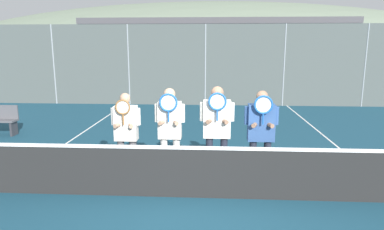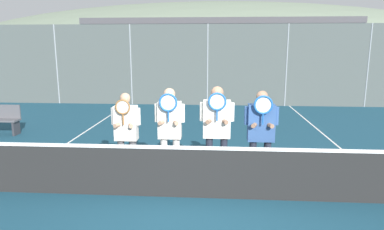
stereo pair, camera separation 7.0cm
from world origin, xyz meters
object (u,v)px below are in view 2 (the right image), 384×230
Objects in this scene: player_rightmost at (261,130)px; car_left_of_center at (198,79)px; player_leftmost at (126,131)px; car_far_left at (106,77)px; player_center_left at (170,127)px; car_center at (298,80)px; player_center_right at (217,125)px.

player_rightmost is 0.42× the size of car_left_of_center.
player_leftmost is 0.42× the size of car_far_left.
player_center_left is 1.65m from player_rightmost.
player_leftmost is 0.81m from player_center_left.
car_center is (3.11, 10.70, -0.13)m from player_rightmost.
player_center_right is at bearing -85.03° from car_left_of_center.
player_rightmost is (0.79, -0.07, -0.05)m from player_center_right.
car_center reaches higher than player_rightmost.
car_far_left reaches higher than player_center_left.
player_leftmost is 11.72m from car_far_left.
player_center_right is at bearing 2.89° from player_center_left.
player_center_right is at bearing -110.18° from car_center.
player_leftmost is 1.67m from player_center_right.
player_center_right is 0.43× the size of car_left_of_center.
player_center_right is 0.80m from player_rightmost.
player_center_left is 0.86m from player_center_right.
player_rightmost reaches higher than player_leftmost.
player_leftmost is at bearing 179.89° from player_rightmost.
car_center reaches higher than car_left_of_center.
player_center_right reaches higher than car_left_of_center.
player_leftmost is 0.93× the size of player_center_right.
player_leftmost is at bearing -177.71° from player_center_right.
player_center_right and car_center have the same top height.
player_rightmost is at bearing -5.14° from player_center_right.
car_far_left is (-3.97, 11.03, -0.03)m from player_leftmost.
car_center reaches higher than player_center_left.
player_leftmost is 11.02m from car_left_of_center.
player_rightmost reaches higher than car_left_of_center.
player_center_right reaches higher than player_rightmost.
car_far_left is (-4.78, 11.01, -0.10)m from player_center_left.
player_rightmost is at bearing -81.00° from car_left_of_center.
player_center_left is at bearing -177.11° from player_center_right.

